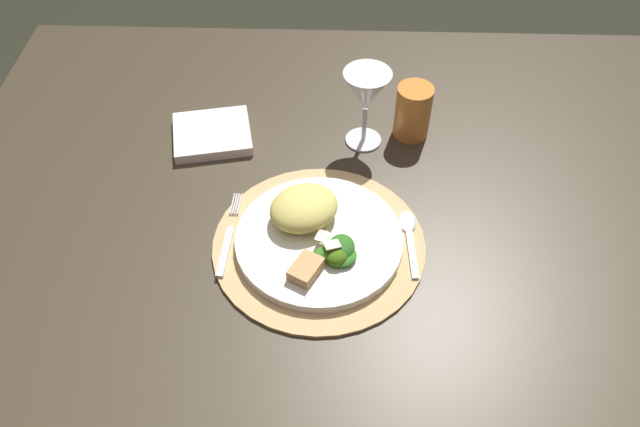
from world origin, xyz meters
TOP-DOWN VIEW (x-y plane):
  - ground_plane at (0.00, 0.00)m, footprint 6.00×6.00m
  - dining_table at (0.00, 0.00)m, footprint 1.43×1.08m
  - placemat at (-0.06, -0.08)m, footprint 0.33×0.33m
  - dinner_plate at (-0.06, -0.08)m, footprint 0.26×0.26m
  - pasta_serving at (-0.09, -0.04)m, footprint 0.15×0.14m
  - salad_greens at (-0.03, -0.11)m, footprint 0.08×0.07m
  - bread_piece at (-0.08, -0.15)m, footprint 0.06×0.06m
  - fork at (-0.21, -0.07)m, footprint 0.02×0.17m
  - spoon at (0.08, -0.05)m, footprint 0.03×0.14m
  - napkin at (-0.27, 0.17)m, footprint 0.16×0.15m
  - wine_glass at (0.01, 0.17)m, footprint 0.08×0.08m
  - amber_tumbler at (0.10, 0.20)m, footprint 0.07×0.07m

SIDE VIEW (x-z plane):
  - ground_plane at x=0.00m, z-range 0.00..0.00m
  - dining_table at x=0.00m, z-range 0.24..0.99m
  - placemat at x=-0.06m, z-range 0.75..0.75m
  - spoon at x=0.08m, z-range 0.75..0.76m
  - fork at x=-0.21m, z-range 0.75..0.76m
  - napkin at x=-0.27m, z-range 0.75..0.77m
  - dinner_plate at x=-0.06m, z-range 0.75..0.77m
  - bread_piece at x=-0.08m, z-range 0.77..0.79m
  - salad_greens at x=-0.03m, z-range 0.77..0.79m
  - pasta_serving at x=-0.09m, z-range 0.77..0.82m
  - amber_tumbler at x=0.10m, z-range 0.75..0.85m
  - wine_glass at x=0.01m, z-range 0.78..0.93m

